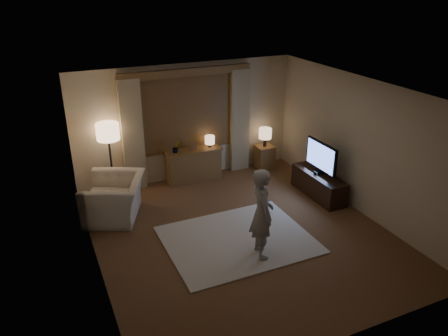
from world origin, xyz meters
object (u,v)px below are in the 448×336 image
person (262,213)px  tv_stand (319,185)px  sideboard (194,166)px  side_table (264,157)px  armchair (114,198)px

person → tv_stand: bearing=-47.2°
sideboard → person: size_ratio=0.78×
sideboard → tv_stand: 2.78m
side_table → tv_stand: size_ratio=0.40×
side_table → tv_stand: 1.78m
side_table → person: size_ratio=0.36×
side_table → tv_stand: bearing=-79.3°
armchair → person: 3.00m
tv_stand → armchair: bearing=168.0°
tv_stand → person: person is taller
sideboard → person: 3.23m
sideboard → armchair: 2.17m
tv_stand → person: bearing=-146.9°
tv_stand → person: 2.62m
side_table → armchair: bearing=-166.7°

